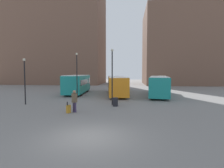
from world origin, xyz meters
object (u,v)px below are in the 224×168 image
Objects in this scene: lamp_post_2 at (112,72)px; trash_bin at (115,102)px; suitcase at (68,109)px; traveler at (74,99)px; lamp_post_0 at (77,72)px; bus_0 at (78,84)px; bus_1 at (117,85)px; lamp_post_1 at (25,77)px; bus_2 at (159,85)px.

trash_bin is at bearing -62.11° from lamp_post_2.
traveler is at bearing -28.94° from suitcase.
lamp_post_2 is at bearing 117.89° from trash_bin.
bus_0 is at bearing 106.38° from lamp_post_0.
bus_1 is (6.30, -0.45, -0.09)m from bus_0.
bus_0 is 13.82m from suitcase.
bus_0 reaches higher than traveler.
bus_0 reaches higher than trash_bin.
traveler is 4.40m from trash_bin.
lamp_post_1 is (-2.53, -10.04, 1.28)m from bus_0.
bus_1 is at bearing 91.32° from lamp_post_2.
bus_2 is at bearing -104.36° from bus_1.
bus_1 is at bearing 91.49° from bus_2.
lamp_post_2 is at bearing -12.97° from traveler.
lamp_post_2 reaches higher than bus_1.
lamp_post_2 reaches higher than lamp_post_1.
bus_2 is 12.93× the size of trash_bin.
lamp_post_2 is (6.50, -9.34, 1.78)m from bus_0.
suitcase is 8.98m from lamp_post_0.
bus_0 is at bearing 92.91° from bus_2.
lamp_post_2 reaches higher than trash_bin.
suitcase is 0.16× the size of lamp_post_0.
trash_bin is (-5.62, -8.88, -1.10)m from bus_2.
lamp_post_0 reaches higher than bus_2.
trash_bin is at bearing -42.57° from lamp_post_0.
bus_0 is at bearing 39.85° from traveler.
bus_0 is 10.87× the size of trash_bin.
bus_1 is 13.75× the size of trash_bin.
lamp_post_0 reaches higher than lamp_post_2.
bus_0 is 5.66m from lamp_post_0.
lamp_post_2 is at bearing 151.97° from bus_2.
bus_0 is 1.61× the size of lamp_post_2.
traveler reaches higher than trash_bin.
lamp_post_2 reaches higher than bus_2.
lamp_post_1 reaches higher than traveler.
lamp_post_1 is (-4.04, -4.90, -0.56)m from lamp_post_0.
lamp_post_1 is (-15.05, -8.84, 1.34)m from bus_2.
bus_2 is (12.51, -1.20, -0.06)m from bus_0.
lamp_post_1 reaches higher than suitcase.
trash_bin is (0.39, -0.73, -2.94)m from lamp_post_2.
lamp_post_0 is at bearing 39.54° from traveler.
suitcase is at bearing 159.49° from bus_1.
suitcase is 1.11× the size of trash_bin.
lamp_post_0 is 7.90m from trash_bin.
bus_0 is 1.94× the size of lamp_post_1.
bus_1 is at bearing 93.52° from trash_bin.
bus_1 is at bearing 47.35° from lamp_post_1.
trash_bin is (3.17, 2.97, -0.68)m from traveler.
bus_1 is at bearing -98.23° from bus_0.
bus_2 is (6.21, -0.75, 0.02)m from bus_1.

